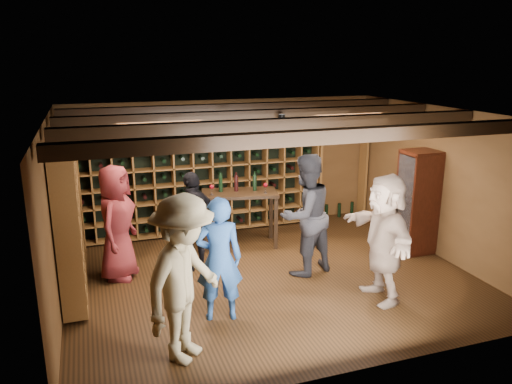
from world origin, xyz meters
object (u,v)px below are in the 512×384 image
object	(u,v)px
man_blue_shirt	(219,259)
guest_beige	(384,238)
display_cabinet	(417,204)
guest_woman_black	(194,221)
guest_khaki	(184,280)
man_grey_suit	(305,215)
guest_red_floral	(117,223)
tasting_table	(240,199)

from	to	relation	value
man_blue_shirt	guest_beige	world-z (taller)	guest_beige
display_cabinet	man_blue_shirt	bearing A→B (deg)	-163.39
guest_woman_black	guest_khaki	size ratio (longest dim) A/B	0.83
guest_beige	man_grey_suit	bearing A→B (deg)	-144.99
guest_woman_black	man_blue_shirt	bearing A→B (deg)	54.88
display_cabinet	guest_beige	size ratio (longest dim) A/B	0.97
man_grey_suit	guest_beige	size ratio (longest dim) A/B	1.05
man_blue_shirt	guest_red_floral	size ratio (longest dim) A/B	0.93
guest_khaki	guest_beige	bearing A→B (deg)	-35.89
display_cabinet	guest_red_floral	size ratio (longest dim) A/B	0.99
display_cabinet	man_grey_suit	distance (m)	2.17
guest_khaki	guest_beige	size ratio (longest dim) A/B	1.06
man_blue_shirt	tasting_table	distance (m)	2.59
guest_woman_black	guest_khaki	distance (m)	2.47
display_cabinet	tasting_table	distance (m)	3.04
guest_beige	display_cabinet	bearing A→B (deg)	136.13
guest_khaki	display_cabinet	bearing A→B (deg)	-23.44
display_cabinet	guest_khaki	size ratio (longest dim) A/B	0.92
display_cabinet	guest_khaki	bearing A→B (deg)	-156.91
display_cabinet	man_grey_suit	size ratio (longest dim) A/B	0.93
display_cabinet	guest_beige	distance (m)	2.00
guest_khaki	guest_beige	distance (m)	2.90
man_grey_suit	guest_beige	bearing A→B (deg)	102.40
guest_khaki	tasting_table	world-z (taller)	guest_khaki
display_cabinet	tasting_table	size ratio (longest dim) A/B	1.24
man_grey_suit	guest_woman_black	distance (m)	1.74
guest_red_floral	guest_beige	size ratio (longest dim) A/B	0.98
guest_khaki	man_blue_shirt	bearing A→B (deg)	4.99
guest_red_floral	guest_beige	world-z (taller)	guest_beige
tasting_table	man_blue_shirt	bearing A→B (deg)	-101.21
guest_woman_black	display_cabinet	bearing A→B (deg)	137.76
man_grey_suit	guest_red_floral	distance (m)	2.85
guest_red_floral	guest_woman_black	world-z (taller)	guest_red_floral
guest_beige	guest_woman_black	bearing A→B (deg)	-124.82
display_cabinet	guest_khaki	xyz separation A→B (m)	(-4.35, -1.85, 0.10)
tasting_table	display_cabinet	bearing A→B (deg)	-12.98
man_blue_shirt	man_grey_suit	distance (m)	1.87
guest_red_floral	tasting_table	world-z (taller)	guest_red_floral
guest_red_floral	guest_beige	xyz separation A→B (m)	(3.40, -1.89, 0.02)
guest_red_floral	guest_beige	bearing A→B (deg)	-94.12
display_cabinet	tasting_table	bearing A→B (deg)	155.45
display_cabinet	guest_woman_black	xyz separation A→B (m)	(-3.74, 0.54, -0.06)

